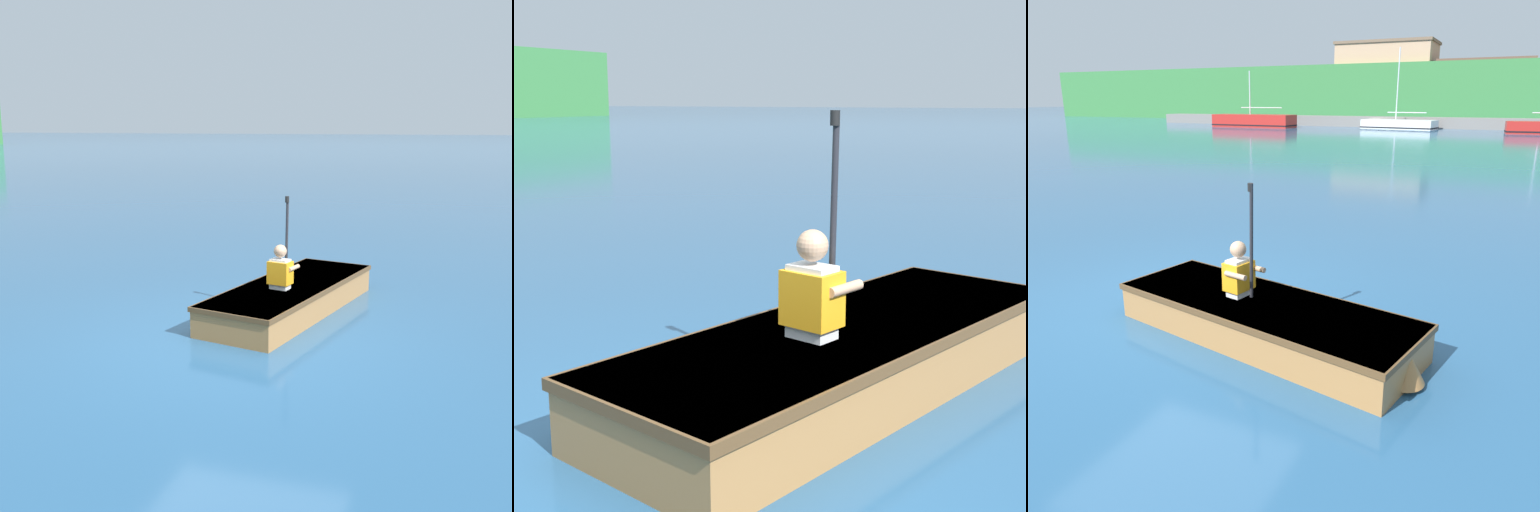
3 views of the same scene
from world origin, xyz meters
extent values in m
plane|color=#28567F|center=(0.00, 0.00, 0.00)|extent=(300.00, 300.00, 0.00)
cube|color=#A3703D|center=(1.41, -0.30, 0.19)|extent=(3.36, 1.69, 0.39)
cube|color=brown|center=(1.41, -0.30, 0.36)|extent=(3.40, 1.73, 0.06)
cube|color=brown|center=(1.41, -0.30, 0.35)|extent=(2.88, 1.41, 0.02)
cone|color=#A3703D|center=(2.91, -0.61, 0.21)|extent=(0.44, 0.44, 0.35)
cube|color=#A3703D|center=(1.17, -0.26, 0.34)|extent=(0.36, 1.02, 0.03)
cube|color=silver|center=(1.09, -0.24, 0.59)|extent=(0.20, 0.27, 0.40)
cube|color=orange|center=(1.09, -0.24, 0.61)|extent=(0.26, 0.33, 0.30)
sphere|color=tan|center=(1.09, -0.24, 0.89)|extent=(0.17, 0.17, 0.17)
cylinder|color=tan|center=(1.15, -0.40, 0.67)|extent=(0.27, 0.11, 0.06)
cylinder|color=tan|center=(1.21, -0.11, 0.67)|extent=(0.27, 0.11, 0.06)
cylinder|color=#232328|center=(1.27, -0.28, 1.00)|extent=(0.07, 0.05, 1.18)
cylinder|color=black|center=(1.27, -0.28, 1.55)|extent=(0.05, 0.05, 0.08)
camera|label=1|loc=(-6.74, -2.49, 2.51)|focal=45.00mm
camera|label=2|loc=(-2.52, -2.04, 1.64)|focal=55.00mm
camera|label=3|loc=(3.59, -4.46, 2.35)|focal=35.00mm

